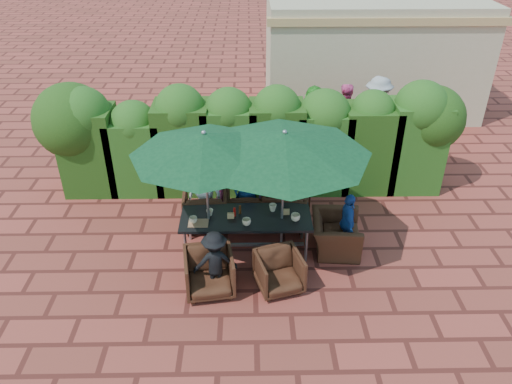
{
  "coord_description": "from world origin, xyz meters",
  "views": [
    {
      "loc": [
        -0.1,
        -7.38,
        5.76
      ],
      "look_at": [
        0.04,
        0.4,
        1.02
      ],
      "focal_mm": 35.0,
      "sensor_mm": 36.0,
      "label": 1
    }
  ],
  "objects_px": {
    "umbrella_left": "(204,144)",
    "chair_end_right": "(336,229)",
    "chair_far_mid": "(245,204)",
    "chair_far_right": "(287,204)",
    "chair_far_left": "(205,206)",
    "umbrella_right": "(284,144)",
    "chair_near_left": "(209,271)",
    "dining_table": "(246,220)",
    "chair_near_right": "(279,270)"
  },
  "relations": [
    {
      "from": "dining_table",
      "to": "umbrella_left",
      "type": "xyz_separation_m",
      "value": [
        -0.66,
        -0.06,
        1.54
      ]
    },
    {
      "from": "umbrella_left",
      "to": "chair_end_right",
      "type": "relative_size",
      "value": 2.49
    },
    {
      "from": "umbrella_right",
      "to": "chair_near_right",
      "type": "relative_size",
      "value": 3.96
    },
    {
      "from": "chair_end_right",
      "to": "umbrella_left",
      "type": "bearing_deg",
      "value": 96.82
    },
    {
      "from": "umbrella_left",
      "to": "chair_far_left",
      "type": "xyz_separation_m",
      "value": [
        -0.14,
        0.9,
        -1.78
      ]
    },
    {
      "from": "chair_far_left",
      "to": "chair_near_right",
      "type": "xyz_separation_m",
      "value": [
        1.35,
        -1.86,
        -0.07
      ]
    },
    {
      "from": "chair_far_left",
      "to": "chair_far_right",
      "type": "distance_m",
      "value": 1.62
    },
    {
      "from": "chair_far_right",
      "to": "chair_near_right",
      "type": "distance_m",
      "value": 1.94
    },
    {
      "from": "chair_far_right",
      "to": "chair_near_left",
      "type": "xyz_separation_m",
      "value": [
        -1.43,
        -1.96,
        -0.03
      ]
    },
    {
      "from": "dining_table",
      "to": "chair_near_right",
      "type": "relative_size",
      "value": 3.17
    },
    {
      "from": "chair_far_left",
      "to": "chair_far_right",
      "type": "height_order",
      "value": "chair_far_left"
    },
    {
      "from": "chair_far_mid",
      "to": "chair_near_right",
      "type": "relative_size",
      "value": 1.04
    },
    {
      "from": "chair_near_left",
      "to": "chair_end_right",
      "type": "relative_size",
      "value": 0.81
    },
    {
      "from": "chair_far_mid",
      "to": "chair_near_left",
      "type": "height_order",
      "value": "chair_near_left"
    },
    {
      "from": "umbrella_left",
      "to": "chair_far_left",
      "type": "relative_size",
      "value": 2.87
    },
    {
      "from": "umbrella_left",
      "to": "chair_near_left",
      "type": "xyz_separation_m",
      "value": [
        0.05,
        -1.0,
        -1.81
      ]
    },
    {
      "from": "umbrella_left",
      "to": "chair_far_left",
      "type": "distance_m",
      "value": 1.99
    },
    {
      "from": "umbrella_left",
      "to": "chair_near_right",
      "type": "relative_size",
      "value": 3.39
    },
    {
      "from": "dining_table",
      "to": "chair_near_left",
      "type": "xyz_separation_m",
      "value": [
        -0.61,
        -1.06,
        -0.27
      ]
    },
    {
      "from": "dining_table",
      "to": "chair_end_right",
      "type": "height_order",
      "value": "chair_end_right"
    },
    {
      "from": "chair_far_left",
      "to": "umbrella_right",
      "type": "bearing_deg",
      "value": 145.29
    },
    {
      "from": "chair_end_right",
      "to": "chair_near_left",
      "type": "bearing_deg",
      "value": 120.5
    },
    {
      "from": "umbrella_left",
      "to": "umbrella_right",
      "type": "relative_size",
      "value": 0.86
    },
    {
      "from": "umbrella_right",
      "to": "chair_end_right",
      "type": "xyz_separation_m",
      "value": [
        1.01,
        0.08,
        -1.78
      ]
    },
    {
      "from": "umbrella_right",
      "to": "umbrella_left",
      "type": "bearing_deg",
      "value": 179.98
    },
    {
      "from": "chair_far_left",
      "to": "chair_near_right",
      "type": "relative_size",
      "value": 1.18
    },
    {
      "from": "chair_near_left",
      "to": "chair_end_right",
      "type": "bearing_deg",
      "value": 17.36
    },
    {
      "from": "umbrella_right",
      "to": "chair_far_right",
      "type": "xyz_separation_m",
      "value": [
        0.18,
        0.96,
        -1.78
      ]
    },
    {
      "from": "umbrella_right",
      "to": "chair_end_right",
      "type": "bearing_deg",
      "value": 4.79
    },
    {
      "from": "dining_table",
      "to": "chair_end_right",
      "type": "xyz_separation_m",
      "value": [
        1.65,
        0.02,
        -0.24
      ]
    },
    {
      "from": "chair_far_mid",
      "to": "chair_end_right",
      "type": "height_order",
      "value": "chair_end_right"
    },
    {
      "from": "chair_far_mid",
      "to": "chair_far_right",
      "type": "relative_size",
      "value": 0.88
    },
    {
      "from": "dining_table",
      "to": "umbrella_right",
      "type": "distance_m",
      "value": 1.67
    },
    {
      "from": "dining_table",
      "to": "chair_far_mid",
      "type": "bearing_deg",
      "value": 90.86
    },
    {
      "from": "chair_far_mid",
      "to": "chair_far_right",
      "type": "xyz_separation_m",
      "value": [
        0.83,
        -0.08,
        0.05
      ]
    },
    {
      "from": "dining_table",
      "to": "chair_far_right",
      "type": "distance_m",
      "value": 1.24
    },
    {
      "from": "umbrella_left",
      "to": "umbrella_right",
      "type": "xyz_separation_m",
      "value": [
        1.3,
        -0.0,
        0.0
      ]
    },
    {
      "from": "umbrella_right",
      "to": "chair_far_mid",
      "type": "distance_m",
      "value": 2.21
    },
    {
      "from": "umbrella_left",
      "to": "chair_end_right",
      "type": "xyz_separation_m",
      "value": [
        2.31,
        0.08,
        -1.77
      ]
    },
    {
      "from": "dining_table",
      "to": "chair_end_right",
      "type": "distance_m",
      "value": 1.67
    },
    {
      "from": "chair_far_right",
      "to": "chair_near_right",
      "type": "bearing_deg",
      "value": 94.48
    },
    {
      "from": "umbrella_right",
      "to": "chair_far_left",
      "type": "relative_size",
      "value": 3.35
    },
    {
      "from": "dining_table",
      "to": "chair_far_right",
      "type": "bearing_deg",
      "value": 47.68
    },
    {
      "from": "chair_far_left",
      "to": "chair_far_mid",
      "type": "bearing_deg",
      "value": -172.31
    },
    {
      "from": "chair_far_mid",
      "to": "umbrella_left",
      "type": "bearing_deg",
      "value": 58.43
    },
    {
      "from": "chair_far_right",
      "to": "chair_end_right",
      "type": "height_order",
      "value": "chair_end_right"
    },
    {
      "from": "chair_far_left",
      "to": "chair_near_left",
      "type": "distance_m",
      "value": 1.91
    },
    {
      "from": "chair_end_right",
      "to": "dining_table",
      "type": "bearing_deg",
      "value": 95.6
    },
    {
      "from": "chair_far_mid",
      "to": "chair_near_left",
      "type": "relative_size",
      "value": 0.94
    },
    {
      "from": "chair_far_left",
      "to": "chair_near_right",
      "type": "height_order",
      "value": "chair_far_left"
    }
  ]
}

